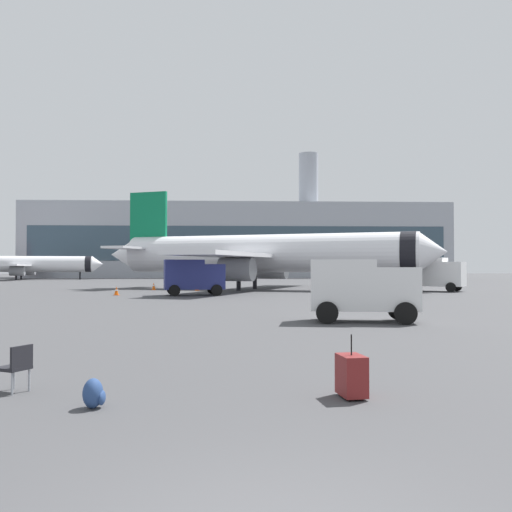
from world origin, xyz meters
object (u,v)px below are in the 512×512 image
airplane_taxiing (27,264)px  safety_cone_mid (197,287)px  safety_cone_near (154,286)px  service_truck (193,276)px  cargo_van (362,287)px  safety_cone_far (116,291)px  gate_chair (16,365)px  rolling_suitcase (351,375)px  fuel_truck (430,273)px  traveller_backpack (94,394)px  airplane_at_gate (263,254)px

airplane_taxiing → safety_cone_mid: (34.88, -50.81, -2.55)m
safety_cone_near → service_truck: bearing=-66.7°
service_truck → cargo_van: service_truck is taller
service_truck → safety_cone_near: 12.02m
service_truck → cargo_van: (8.57, -22.40, -0.16)m
safety_cone_near → safety_cone_far: size_ratio=1.05×
safety_cone_near → gate_chair: (3.93, -46.10, 0.12)m
service_truck → safety_cone_far: (-6.28, 0.38, -1.25)m
service_truck → rolling_suitcase: 36.16m
safety_cone_near → safety_cone_mid: bearing=-21.9°
airplane_taxiing → fuel_truck: size_ratio=4.46×
fuel_truck → traveller_backpack: fuel_truck is taller
airplane_at_gate → gate_chair: 46.47m
cargo_van → safety_cone_far: size_ratio=6.40×
airplane_at_gate → safety_cone_mid: airplane_at_gate is taller
airplane_at_gate → airplane_taxiing: airplane_at_gate is taller
airplane_at_gate → rolling_suitcase: (-1.15, -46.46, -3.27)m
service_truck → safety_cone_mid: (-0.24, 9.18, -1.29)m
safety_cone_mid → safety_cone_far: (-6.04, -8.80, 0.04)m
safety_cone_mid → airplane_at_gate: bearing=12.9°
cargo_van → safety_cone_near: (-13.29, 33.39, -1.07)m
airplane_taxiing → service_truck: (35.12, -59.99, -1.26)m
service_truck → gate_chair: size_ratio=5.95×
service_truck → airplane_taxiing: bearing=120.3°
airplane_at_gate → fuel_truck: bearing=-13.5°
fuel_truck → safety_cone_near: 27.18m
service_truck → fuel_truck: fuel_truck is taller
cargo_van → rolling_suitcase: (-3.37, -13.36, -1.06)m
rolling_suitcase → service_truck: bearing=98.3°
service_truck → rolling_suitcase: service_truck is taller
safety_cone_mid → airplane_taxiing: bearing=124.5°
airplane_at_gate → traveller_backpack: (-5.46, -46.99, -3.42)m
fuel_truck → airplane_taxiing: bearing=137.2°
safety_cone_mid → rolling_suitcase: bearing=-83.1°
safety_cone_near → safety_cone_far: 10.71m
gate_chair → airplane_at_gate: bearing=81.1°
cargo_van → traveller_backpack: (-7.68, -13.90, -1.22)m
airplane_at_gate → airplane_taxiing: size_ratio=1.22×
fuel_truck → safety_cone_far: size_ratio=8.64×
airplane_taxiing → service_truck: size_ratio=5.49×
traveller_backpack → rolling_suitcase: bearing=7.1°
cargo_van → rolling_suitcase: cargo_van is taller
airplane_at_gate → traveller_backpack: airplane_at_gate is taller
airplane_taxiing → gate_chair: bearing=-70.2°
airplane_at_gate → rolling_suitcase: 46.59m
airplane_at_gate → cargo_van: 33.24m
airplane_at_gate → safety_cone_near: (-11.07, 0.29, -3.28)m
rolling_suitcase → traveller_backpack: bearing=-172.9°
cargo_van → traveller_backpack: 15.92m
safety_cone_far → traveller_backpack: 37.38m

